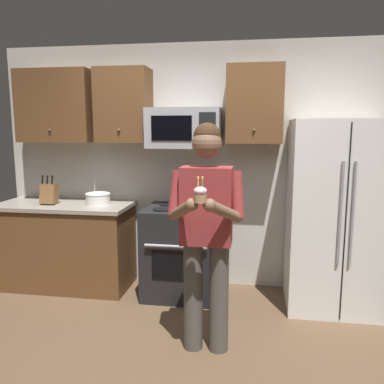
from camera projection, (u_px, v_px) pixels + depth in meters
ground_plane at (169, 372)px, 2.82m from camera, size 6.00×6.00×0.00m
wall_back at (202, 167)px, 4.32m from camera, size 4.40×0.10×2.60m
oven_range at (183, 251)px, 4.10m from camera, size 0.76×0.70×0.93m
microwave at (184, 128)px, 4.01m from camera, size 0.74×0.41×0.40m
refrigerator at (337, 216)px, 3.75m from camera, size 0.90×0.75×1.80m
cabinet_row_upper at (131, 106)px, 4.12m from camera, size 2.78×0.36×0.76m
counter_left at (66, 245)px, 4.32m from camera, size 1.44×0.66×0.92m
knife_block at (49, 194)px, 4.20m from camera, size 0.16×0.15×0.32m
bowl_large_white at (98, 198)px, 4.20m from camera, size 0.26×0.26×0.12m
person at (206, 226)px, 2.96m from camera, size 0.60×0.48×1.76m
cupcake at (200, 194)px, 2.59m from camera, size 0.09×0.09×0.17m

